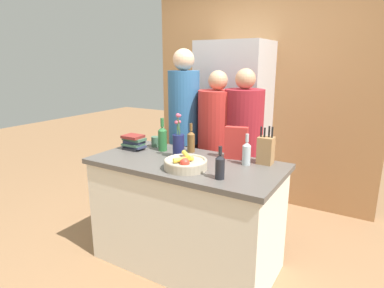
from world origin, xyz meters
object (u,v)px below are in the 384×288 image
at_px(fruit_bowl, 186,163).
at_px(person_in_blue, 217,144).
at_px(bottle_oil, 247,153).
at_px(bottle_vinegar, 163,138).
at_px(bottle_wine, 220,166).
at_px(knife_block, 266,150).
at_px(flower_vase, 178,144).
at_px(cereal_box, 236,143).
at_px(person_in_red_tee, 243,145).
at_px(book_stack, 134,142).
at_px(refrigerator, 233,126).
at_px(person_at_sink, 184,127).
at_px(bottle_water, 191,141).
at_px(coffee_mug, 156,142).

xyz_separation_m(fruit_bowl, person_in_blue, (-0.17, 0.84, -0.06)).
bearing_deg(bottle_oil, bottle_vinegar, -179.75).
xyz_separation_m(bottle_vinegar, bottle_wine, (0.74, -0.37, -0.03)).
height_order(knife_block, bottle_oil, knife_block).
xyz_separation_m(bottle_wine, person_in_blue, (-0.47, 0.90, -0.11)).
relative_size(flower_vase, cereal_box, 1.40).
height_order(knife_block, flower_vase, flower_vase).
distance_m(fruit_bowl, person_in_red_tee, 0.90).
bearing_deg(cereal_box, person_in_blue, 132.16).
bearing_deg(book_stack, fruit_bowl, -18.08).
height_order(refrigerator, bottle_oil, refrigerator).
xyz_separation_m(person_at_sink, person_in_red_tee, (0.60, 0.09, -0.12)).
bearing_deg(knife_block, cereal_box, 179.46).
distance_m(knife_block, bottle_oil, 0.15).
bearing_deg(person_at_sink, fruit_bowl, -39.90).
relative_size(book_stack, bottle_vinegar, 0.72).
xyz_separation_m(flower_vase, bottle_water, (0.00, 0.20, -0.01)).
relative_size(bottle_wine, bottle_water, 0.89).
bearing_deg(coffee_mug, flower_vase, -26.55).
height_order(fruit_bowl, person_in_red_tee, person_in_red_tee).
height_order(knife_block, bottle_water, knife_block).
distance_m(refrigerator, bottle_water, 1.06).
distance_m(bottle_oil, bottle_vinegar, 0.78).
xyz_separation_m(flower_vase, person_in_blue, (0.04, 0.63, -0.13)).
distance_m(bottle_oil, person_in_blue, 0.74).
distance_m(refrigerator, coffee_mug, 1.11).
relative_size(refrigerator, bottle_water, 7.41).
bearing_deg(bottle_vinegar, coffee_mug, 149.24).
bearing_deg(book_stack, person_in_red_tee, 40.76).
bearing_deg(refrigerator, flower_vase, -87.03).
bearing_deg(fruit_bowl, bottle_oil, 43.10).
distance_m(bottle_wine, person_in_red_tee, 0.97).
bearing_deg(flower_vase, cereal_box, 26.46).
bearing_deg(bottle_wine, bottle_oil, 83.98).
height_order(knife_block, bottle_wine, knife_block).
height_order(knife_block, bottle_vinegar, knife_block).
xyz_separation_m(flower_vase, person_in_red_tee, (0.29, 0.68, -0.12)).
relative_size(bottle_oil, person_in_red_tee, 0.15).
relative_size(bottle_oil, bottle_water, 0.95).
xyz_separation_m(bottle_vinegar, person_in_blue, (0.27, 0.53, -0.13)).
bearing_deg(cereal_box, knife_block, -0.54).
distance_m(fruit_bowl, cereal_box, 0.48).
relative_size(knife_block, bottle_oil, 1.22).
bearing_deg(flower_vase, book_stack, 178.86).
relative_size(knife_block, bottle_vinegar, 1.01).
bearing_deg(cereal_box, bottle_vinegar, -171.02).
distance_m(knife_block, book_stack, 1.16).
bearing_deg(person_at_sink, knife_block, -3.90).
bearing_deg(cereal_box, bottle_oil, -37.90).
bearing_deg(flower_vase, knife_block, 17.25).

